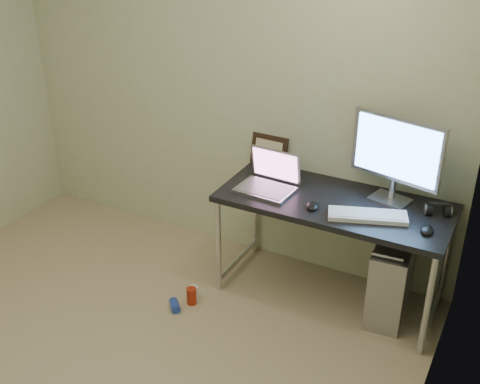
# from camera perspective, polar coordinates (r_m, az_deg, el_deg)

# --- Properties ---
(floor) EXTENTS (3.50, 3.50, 0.00)m
(floor) POSITION_cam_1_polar(r_m,az_deg,el_deg) (3.74, -14.77, -17.01)
(floor) COLOR tan
(floor) RESTS_ON ground
(wall_back) EXTENTS (3.50, 0.02, 2.50)m
(wall_back) POSITION_cam_1_polar(r_m,az_deg,el_deg) (4.32, -1.33, 9.71)
(wall_back) COLOR beige
(wall_back) RESTS_ON ground
(wall_right) EXTENTS (0.02, 3.50, 2.50)m
(wall_right) POSITION_cam_1_polar(r_m,az_deg,el_deg) (2.28, 16.48, -8.98)
(wall_right) COLOR beige
(wall_right) RESTS_ON ground
(desk) EXTENTS (1.48, 0.65, 0.75)m
(desk) POSITION_cam_1_polar(r_m,az_deg,el_deg) (3.92, 8.88, -1.87)
(desk) COLOR black
(desk) RESTS_ON ground
(tower_computer) EXTENTS (0.26, 0.53, 0.57)m
(tower_computer) POSITION_cam_1_polar(r_m,az_deg,el_deg) (4.07, 14.16, -7.88)
(tower_computer) COLOR #A8A8AD
(tower_computer) RESTS_ON ground
(cable_a) EXTENTS (0.01, 0.16, 0.69)m
(cable_a) POSITION_cam_1_polar(r_m,az_deg,el_deg) (4.21, 14.58, -4.50)
(cable_a) COLOR black
(cable_a) RESTS_ON ground
(cable_b) EXTENTS (0.02, 0.11, 0.71)m
(cable_b) POSITION_cam_1_polar(r_m,az_deg,el_deg) (4.19, 15.67, -5.14)
(cable_b) COLOR black
(cable_b) RESTS_ON ground
(can_red) EXTENTS (0.08, 0.08, 0.12)m
(can_red) POSITION_cam_1_polar(r_m,az_deg,el_deg) (4.15, -4.62, -9.79)
(can_red) COLOR #B22912
(can_red) RESTS_ON ground
(can_white) EXTENTS (0.07, 0.07, 0.11)m
(can_white) POSITION_cam_1_polar(r_m,az_deg,el_deg) (4.17, -4.44, -9.60)
(can_white) COLOR white
(can_white) RESTS_ON ground
(can_blue) EXTENTS (0.12, 0.12, 0.06)m
(can_blue) POSITION_cam_1_polar(r_m,az_deg,el_deg) (4.12, -6.21, -10.65)
(can_blue) COLOR #2543BB
(can_blue) RESTS_ON ground
(laptop) EXTENTS (0.38, 0.32, 0.25)m
(laptop) POSITION_cam_1_polar(r_m,az_deg,el_deg) (3.97, 2.77, 1.14)
(laptop) COLOR #ABAAB2
(laptop) RESTS_ON desk
(monitor) EXTENTS (0.59, 0.23, 0.56)m
(monitor) POSITION_cam_1_polar(r_m,az_deg,el_deg) (3.82, 14.61, 3.60)
(monitor) COLOR #ABAAB2
(monitor) RESTS_ON desk
(keyboard) EXTENTS (0.50, 0.30, 0.03)m
(keyboard) POSITION_cam_1_polar(r_m,az_deg,el_deg) (3.71, 12.01, -2.21)
(keyboard) COLOR white
(keyboard) RESTS_ON desk
(mouse_right) EXTENTS (0.09, 0.13, 0.04)m
(mouse_right) POSITION_cam_1_polar(r_m,az_deg,el_deg) (3.65, 17.33, -3.36)
(mouse_right) COLOR black
(mouse_right) RESTS_ON desk
(mouse_left) EXTENTS (0.11, 0.14, 0.04)m
(mouse_left) POSITION_cam_1_polar(r_m,az_deg,el_deg) (3.77, 6.90, -1.19)
(mouse_left) COLOR black
(mouse_left) RESTS_ON desk
(headphones) EXTENTS (0.17, 0.10, 0.10)m
(headphones) POSITION_cam_1_polar(r_m,az_deg,el_deg) (3.86, 18.26, -1.64)
(headphones) COLOR black
(headphones) RESTS_ON desk
(picture_frame) EXTENTS (0.28, 0.09, 0.22)m
(picture_frame) POSITION_cam_1_polar(r_m,az_deg,el_deg) (4.29, 2.78, 3.96)
(picture_frame) COLOR black
(picture_frame) RESTS_ON desk
(webcam) EXTENTS (0.04, 0.03, 0.13)m
(webcam) POSITION_cam_1_polar(r_m,az_deg,el_deg) (4.19, 4.51, 3.09)
(webcam) COLOR silver
(webcam) RESTS_ON desk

